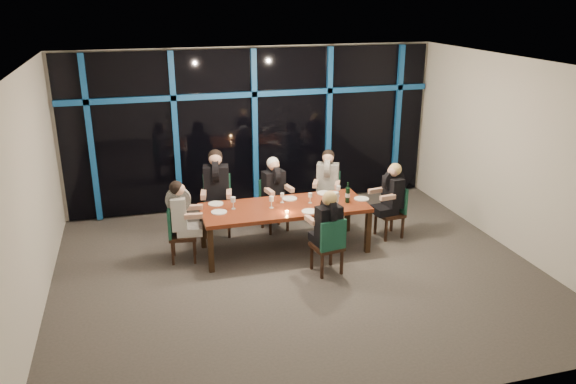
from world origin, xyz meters
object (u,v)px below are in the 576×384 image
object	(u,v)px
chair_far_mid	(273,202)
chair_end_left	(178,231)
chair_near_mid	(330,244)
diner_far_right	(328,176)
diner_end_left	(181,209)
dining_table	(285,210)
diner_far_left	(216,180)
water_pitcher	(334,199)
chair_far_left	(217,201)
diner_end_right	(391,190)
chair_end_right	(394,209)
diner_near_mid	(328,219)
diner_far_mid	(274,183)
chair_far_right	(327,194)
wine_bottle	(348,195)

from	to	relation	value
chair_far_mid	chair_end_left	bearing A→B (deg)	-165.84
chair_near_mid	diner_far_right	xyz separation A→B (m)	(0.62, 1.87, 0.38)
diner_end_left	dining_table	bearing A→B (deg)	-85.22
diner_far_left	diner_far_right	world-z (taller)	diner_far_left
chair_end_left	water_pitcher	xyz separation A→B (m)	(2.42, -0.26, 0.37)
chair_far_left	chair_far_mid	distance (m)	0.95
diner_far_right	diner_end_right	bearing A→B (deg)	-21.80
chair_end_right	diner_near_mid	world-z (taller)	diner_near_mid
diner_end_left	diner_far_left	bearing A→B (deg)	-30.72
diner_far_mid	chair_near_mid	bearing A→B (deg)	-90.51
dining_table	diner_end_right	xyz separation A→B (m)	(1.84, 0.03, 0.16)
dining_table	diner_far_right	xyz separation A→B (m)	(1.02, 0.89, 0.19)
chair_far_right	wine_bottle	size ratio (longest dim) A/B	2.74
water_pitcher	diner_near_mid	bearing A→B (deg)	-109.26
diner_near_mid	dining_table	bearing A→B (deg)	-75.86
chair_near_mid	diner_far_left	bearing A→B (deg)	-64.41
chair_end_right	diner_end_left	size ratio (longest dim) A/B	1.03
chair_far_mid	diner_near_mid	distance (m)	1.87
water_pitcher	wine_bottle	bearing A→B (deg)	23.38
chair_far_right	diner_end_right	bearing A→B (deg)	-25.19
chair_end_left	dining_table	bearing A→B (deg)	-85.43
dining_table	chair_far_mid	bearing A→B (deg)	87.88
chair_near_mid	wine_bottle	size ratio (longest dim) A/B	2.62
chair_far_mid	chair_end_left	size ratio (longest dim) A/B	1.01
chair_far_mid	chair_far_right	bearing A→B (deg)	-8.41
diner_far_left	diner_end_left	distance (m)	1.09
chair_near_mid	chair_far_right	bearing A→B (deg)	-118.07
wine_bottle	chair_far_right	bearing A→B (deg)	87.34
diner_far_right	diner_end_left	xyz separation A→B (m)	(-2.62, -0.82, -0.03)
diner_end_left	chair_far_mid	bearing A→B (deg)	-55.45
chair_far_right	diner_near_mid	size ratio (longest dim) A/B	1.07
diner_far_right	water_pitcher	world-z (taller)	diner_far_right
diner_far_left	wine_bottle	distance (m)	2.19
chair_far_right	diner_near_mid	world-z (taller)	diner_near_mid
chair_near_mid	diner_end_left	world-z (taller)	diner_end_left
chair_far_left	wine_bottle	size ratio (longest dim) A/B	3.02
dining_table	diner_far_left	size ratio (longest dim) A/B	2.66
chair_far_mid	chair_end_left	world-z (taller)	chair_far_mid
chair_end_right	diner_far_left	world-z (taller)	diner_far_left
chair_far_mid	chair_end_right	world-z (taller)	chair_far_mid
chair_far_mid	diner_near_mid	xyz separation A→B (m)	(0.36, -1.81, 0.34)
chair_far_right	water_pitcher	size ratio (longest dim) A/B	4.20
chair_far_mid	wine_bottle	distance (m)	1.46
diner_far_mid	water_pitcher	size ratio (longest dim) A/B	3.97
water_pitcher	chair_far_left	bearing A→B (deg)	152.34
chair_far_mid	diner_far_mid	size ratio (longest dim) A/B	1.03
chair_far_left	chair_near_mid	distance (m)	2.38
wine_bottle	water_pitcher	bearing A→B (deg)	-164.29
chair_far_left	water_pitcher	xyz separation A→B (m)	(1.67, -1.18, 0.30)
chair_far_right	dining_table	bearing A→B (deg)	-112.76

